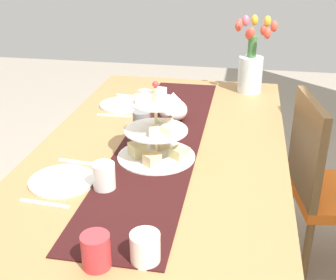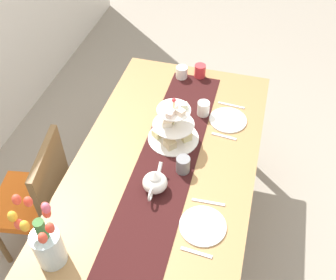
{
  "view_description": "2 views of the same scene",
  "coord_description": "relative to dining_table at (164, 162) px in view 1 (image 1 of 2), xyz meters",
  "views": [
    {
      "loc": [
        1.65,
        0.32,
        1.56
      ],
      "look_at": [
        0.08,
        0.03,
        0.82
      ],
      "focal_mm": 47.51,
      "sensor_mm": 36.0,
      "label": 1
    },
    {
      "loc": [
        -1.43,
        -0.39,
        2.45
      ],
      "look_at": [
        0.08,
        0.01,
        0.84
      ],
      "focal_mm": 42.48,
      "sensor_mm": 36.0,
      "label": 2
    }
  ],
  "objects": [
    {
      "name": "tiered_cake_stand",
      "position": [
        0.16,
        0.0,
        0.19
      ],
      "size": [
        0.3,
        0.3,
        0.3
      ],
      "color": "beige",
      "rests_on": "table_runner"
    },
    {
      "name": "mug_white_text",
      "position": [
        0.41,
        -0.13,
        0.15
      ],
      "size": [
        0.08,
        0.08,
        0.09
      ],
      "primitive_type": "cylinder",
      "color": "white",
      "rests_on": "dining_table"
    },
    {
      "name": "tulip_vase",
      "position": [
        -0.72,
        0.34,
        0.25
      ],
      "size": [
        0.18,
        0.22,
        0.41
      ],
      "color": "silver",
      "rests_on": "dining_table"
    },
    {
      "name": "cream_jug",
      "position": [
        0.75,
        0.09,
        0.14
      ],
      "size": [
        0.08,
        0.08,
        0.08
      ],
      "primitive_type": "cylinder",
      "color": "white",
      "rests_on": "dining_table"
    },
    {
      "name": "dining_table",
      "position": [
        0.0,
        0.0,
        0.0
      ],
      "size": [
        1.78,
        1.0,
        0.78
      ],
      "color": "#A37747",
      "rests_on": "ground_plane"
    },
    {
      "name": "teapot",
      "position": [
        -0.23,
        0.0,
        0.16
      ],
      "size": [
        0.24,
        0.13,
        0.14
      ],
      "color": "white",
      "rests_on": "table_runner"
    },
    {
      "name": "mug_orange",
      "position": [
        0.79,
        -0.03,
        0.15
      ],
      "size": [
        0.08,
        0.08,
        0.09
      ],
      "primitive_type": "cylinder",
      "color": "red",
      "rests_on": "dining_table"
    },
    {
      "name": "fork_left",
      "position": [
        -0.53,
        -0.29,
        0.1
      ],
      "size": [
        0.03,
        0.15,
        0.01
      ],
      "primitive_type": "cube",
      "rotation": [
        0.0,
        0.0,
        -0.06
      ],
      "color": "silver",
      "rests_on": "dining_table"
    },
    {
      "name": "knife_right",
      "position": [
        0.54,
        -0.29,
        0.1
      ],
      "size": [
        0.03,
        0.17,
        0.01
      ],
      "primitive_type": "cube",
      "rotation": [
        0.0,
        0.0,
        -0.07
      ],
      "color": "silver",
      "rests_on": "dining_table"
    },
    {
      "name": "fork_right",
      "position": [
        0.25,
        -0.29,
        0.1
      ],
      "size": [
        0.03,
        0.15,
        0.01
      ],
      "primitive_type": "cube",
      "rotation": [
        0.0,
        0.0,
        -0.1
      ],
      "color": "silver",
      "rests_on": "dining_table"
    },
    {
      "name": "dinner_plate_right",
      "position": [
        0.4,
        -0.29,
        0.1
      ],
      "size": [
        0.23,
        0.23,
        0.01
      ],
      "primitive_type": "cylinder",
      "color": "white",
      "rests_on": "dining_table"
    },
    {
      "name": "dinner_plate_left",
      "position": [
        -0.38,
        -0.29,
        0.1
      ],
      "size": [
        0.23,
        0.23,
        0.01
      ],
      "primitive_type": "cylinder",
      "color": "white",
      "rests_on": "dining_table"
    },
    {
      "name": "table_runner",
      "position": [
        0.0,
        -0.01,
        0.1
      ],
      "size": [
        1.57,
        0.32,
        0.0
      ],
      "primitive_type": "cube",
      "color": "black",
      "rests_on": "dining_table"
    },
    {
      "name": "knife_left",
      "position": [
        -0.24,
        -0.29,
        0.1
      ],
      "size": [
        0.02,
        0.17,
        0.01
      ],
      "primitive_type": "cube",
      "rotation": [
        0.0,
        0.0,
        0.05
      ],
      "color": "silver",
      "rests_on": "dining_table"
    },
    {
      "name": "mug_grey",
      "position": [
        -0.07,
        -0.11,
        0.15
      ],
      "size": [
        0.08,
        0.08,
        0.09
      ],
      "primitive_type": "cylinder",
      "color": "slate",
      "rests_on": "table_runner"
    },
    {
      "name": "chair_left",
      "position": [
        -0.26,
        0.73,
        -0.17
      ],
      "size": [
        0.48,
        0.48,
        0.91
      ],
      "color": "brown",
      "rests_on": "ground_plane"
    }
  ]
}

